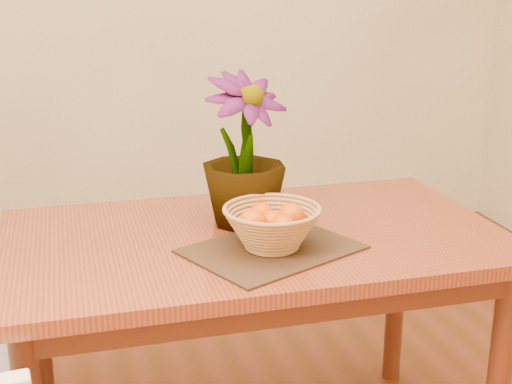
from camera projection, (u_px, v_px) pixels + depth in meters
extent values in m
cube|color=maroon|center=(254.00, 240.00, 2.01)|extent=(1.40, 0.80, 0.04)
cube|color=#4E2112|center=(254.00, 259.00, 2.03)|extent=(1.28, 0.68, 0.08)
cylinder|color=#4E2112|center=(498.00, 384.00, 1.99)|extent=(0.06, 0.06, 0.71)
cylinder|color=#4E2112|center=(39.00, 334.00, 2.26)|extent=(0.06, 0.06, 0.71)
cylinder|color=#4E2112|center=(396.00, 290.00, 2.58)|extent=(0.06, 0.06, 0.71)
cube|color=#3D2416|center=(272.00, 249.00, 1.88)|extent=(0.52, 0.47, 0.01)
cylinder|color=#AA7847|center=(272.00, 247.00, 1.88)|extent=(0.13, 0.13, 0.01)
sphere|color=#D95203|center=(272.00, 222.00, 1.86)|extent=(0.06, 0.06, 0.06)
sphere|color=#D95203|center=(291.00, 216.00, 1.88)|extent=(0.07, 0.07, 0.07)
sphere|color=#D95203|center=(261.00, 214.00, 1.91)|extent=(0.06, 0.06, 0.06)
sphere|color=#D95203|center=(252.00, 223.00, 1.83)|extent=(0.07, 0.07, 0.07)
sphere|color=#D95203|center=(283.00, 227.00, 1.81)|extent=(0.06, 0.06, 0.06)
imported|color=#173F12|center=(244.00, 151.00, 2.02)|extent=(0.32, 0.32, 0.44)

